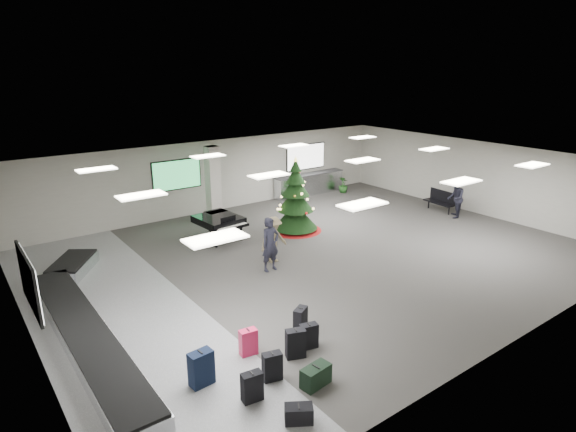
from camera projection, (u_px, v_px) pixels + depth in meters
ground at (317, 256)px, 16.76m from camera, size 18.00×18.00×0.00m
room_envelope at (297, 189)px, 16.36m from camera, size 18.02×14.02×3.21m
baggage_carousel at (82, 319)px, 12.18m from camera, size 2.28×9.71×0.43m
service_counter at (309, 184)px, 24.53m from camera, size 4.05×0.65×1.08m
suitcase_0 at (272, 367)px, 10.08m from camera, size 0.45×0.32×0.65m
suitcase_1 at (296, 343)px, 10.86m from camera, size 0.50×0.38×0.71m
pink_suitcase at (248, 342)px, 10.97m from camera, size 0.43×0.28×0.64m
suitcase_3 at (300, 320)px, 11.94m from camera, size 0.48×0.40×0.65m
navy_suitcase at (201, 368)px, 9.91m from camera, size 0.52×0.33×0.79m
suitcase_5 at (252, 387)px, 9.45m from camera, size 0.44×0.28×0.64m
green_duffel at (316, 376)px, 9.93m from camera, size 0.69×0.41×0.46m
suitcase_7 at (309, 336)px, 11.24m from camera, size 0.46×0.31×0.63m
black_duffel at (299, 414)px, 8.92m from camera, size 0.60×0.53×0.36m
christmas_tree at (295, 206)px, 19.03m from camera, size 2.11×2.11×3.01m
grand_piano at (219, 221)px, 18.09m from camera, size 1.58×1.96×1.06m
bench at (441, 200)px, 21.72m from camera, size 0.65×1.53×0.94m
traveler_a at (270, 244)px, 15.33m from camera, size 0.66×0.45×1.77m
traveler_b at (273, 240)px, 16.02m from camera, size 1.06×0.66×1.59m
traveler_bench at (456, 198)px, 20.71m from camera, size 1.07×1.04×1.73m
potted_plant_left at (294, 193)px, 23.16m from camera, size 0.63×0.62×0.89m
potted_plant_right at (343, 185)px, 24.91m from camera, size 0.57×0.57×0.83m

